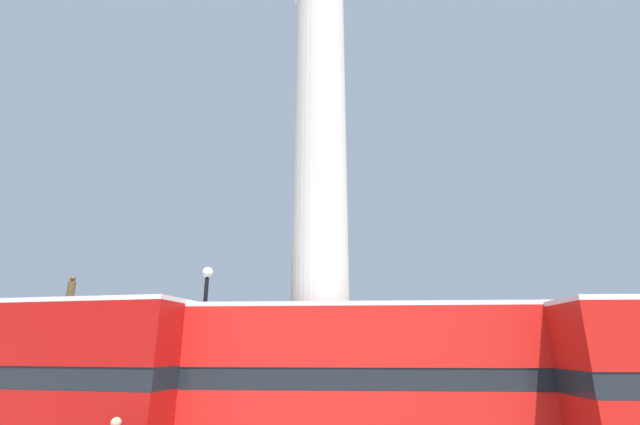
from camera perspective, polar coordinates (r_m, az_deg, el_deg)
The scene contains 4 objects.
monument_column at distance 16.55m, azimuth 0.00°, elevation -0.65°, with size 5.87×5.87×21.80m.
bus_c at distance 12.72m, azimuth 6.08°, elevation -20.78°, with size 11.42×3.49×4.28m.
equestrian_statue at distance 24.58m, azimuth -31.62°, elevation -17.54°, with size 3.30×2.80×6.49m.
street_lamp at distance 15.34m, azimuth -15.54°, elevation -17.40°, with size 0.37×0.37×5.79m.
Camera 1 is at (2.27, -15.68, 3.14)m, focal length 24.00 mm.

